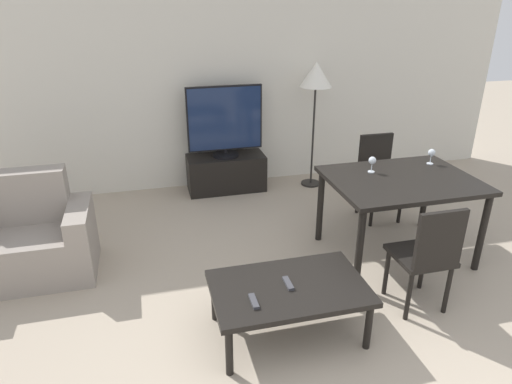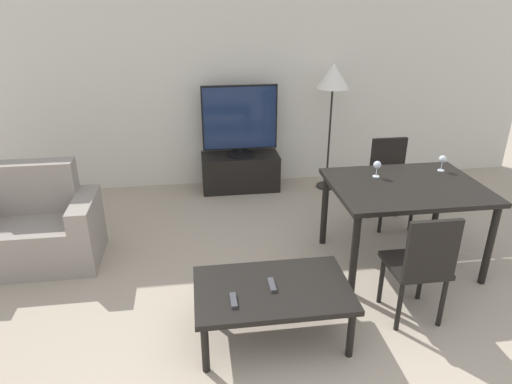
% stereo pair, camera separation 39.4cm
% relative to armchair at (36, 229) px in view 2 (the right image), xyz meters
% --- Properties ---
extents(wall_back, '(7.27, 0.06, 2.70)m').
position_rel_armchair_xyz_m(wall_back, '(2.03, 1.66, 1.04)').
color(wall_back, silver).
rests_on(wall_back, ground_plane).
extents(armchair, '(1.07, 0.66, 0.88)m').
position_rel_armchair_xyz_m(armchair, '(0.00, 0.00, 0.00)').
color(armchair, gray).
rests_on(armchair, ground_plane).
extents(tv_stand, '(0.93, 0.41, 0.44)m').
position_rel_armchair_xyz_m(tv_stand, '(1.97, 1.39, -0.09)').
color(tv_stand, black).
rests_on(tv_stand, ground_plane).
extents(tv, '(0.88, 0.31, 0.84)m').
position_rel_armchair_xyz_m(tv, '(1.97, 1.39, 0.55)').
color(tv, black).
rests_on(tv, tv_stand).
extents(coffee_table, '(1.06, 0.66, 0.40)m').
position_rel_armchair_xyz_m(coffee_table, '(1.90, -1.27, 0.05)').
color(coffee_table, black).
rests_on(coffee_table, ground_plane).
extents(dining_table, '(1.26, 0.95, 0.76)m').
position_rel_armchair_xyz_m(dining_table, '(3.18, -0.48, 0.36)').
color(dining_table, black).
rests_on(dining_table, ground_plane).
extents(dining_chair_near, '(0.40, 0.40, 0.88)m').
position_rel_armchair_xyz_m(dining_chair_near, '(2.96, -1.26, 0.18)').
color(dining_chair_near, black).
rests_on(dining_chair_near, ground_plane).
extents(dining_chair_far, '(0.40, 0.40, 0.88)m').
position_rel_armchair_xyz_m(dining_chair_far, '(3.40, 0.31, 0.18)').
color(dining_chair_far, black).
rests_on(dining_chair_far, ground_plane).
extents(floor_lamp, '(0.38, 0.38, 1.51)m').
position_rel_armchair_xyz_m(floor_lamp, '(3.04, 1.29, 1.00)').
color(floor_lamp, black).
rests_on(floor_lamp, ground_plane).
extents(remote_primary, '(0.04, 0.15, 0.02)m').
position_rel_armchair_xyz_m(remote_primary, '(1.90, -1.25, 0.10)').
color(remote_primary, '#38383D').
rests_on(remote_primary, coffee_table).
extents(remote_secondary, '(0.04, 0.15, 0.02)m').
position_rel_armchair_xyz_m(remote_secondary, '(1.62, -1.39, 0.10)').
color(remote_secondary, '#38383D').
rests_on(remote_secondary, coffee_table).
extents(wine_glass_left, '(0.07, 0.07, 0.15)m').
position_rel_armchair_xyz_m(wine_glass_left, '(3.62, -0.22, 0.55)').
color(wine_glass_left, silver).
rests_on(wine_glass_left, dining_table).
extents(wine_glass_center, '(0.07, 0.07, 0.15)m').
position_rel_armchair_xyz_m(wine_glass_center, '(2.99, -0.28, 0.55)').
color(wine_glass_center, silver).
rests_on(wine_glass_center, dining_table).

